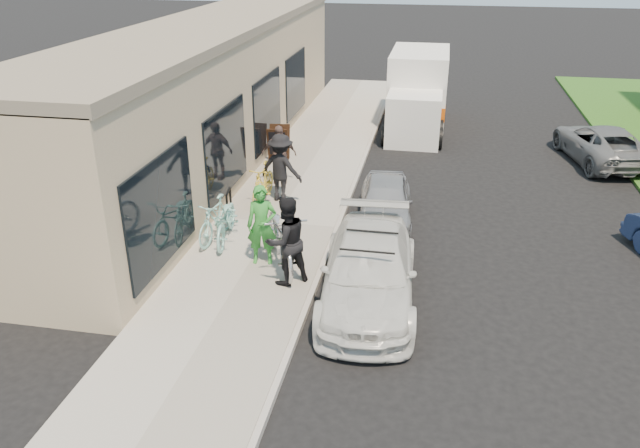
{
  "coord_description": "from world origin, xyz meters",
  "views": [
    {
      "loc": [
        1.7,
        -10.49,
        6.53
      ],
      "look_at": [
        -0.51,
        1.17,
        1.05
      ],
      "focal_mm": 35.0,
      "sensor_mm": 36.0,
      "label": 1
    }
  ],
  "objects_px": {
    "sedan_silver": "(385,201)",
    "man_standing": "(286,241)",
    "cruiser_bike_c": "(263,183)",
    "bystander_a": "(281,168)",
    "bystander_b": "(279,154)",
    "cruiser_bike_b": "(226,220)",
    "sandwich_board": "(279,143)",
    "sedan_white": "(369,271)",
    "cruiser_bike_a": "(216,219)",
    "moving_truck": "(417,95)",
    "tandem_bike": "(280,236)",
    "bike_rack": "(229,203)",
    "woman_rider": "(262,225)",
    "far_car_gray": "(602,144)"
  },
  "relations": [
    {
      "from": "bystander_a",
      "to": "man_standing",
      "type": "bearing_deg",
      "value": 120.7
    },
    {
      "from": "cruiser_bike_c",
      "to": "cruiser_bike_a",
      "type": "bearing_deg",
      "value": -97.0
    },
    {
      "from": "sandwich_board",
      "to": "far_car_gray",
      "type": "relative_size",
      "value": 0.25
    },
    {
      "from": "sedan_white",
      "to": "cruiser_bike_b",
      "type": "height_order",
      "value": "sedan_white"
    },
    {
      "from": "cruiser_bike_c",
      "to": "bystander_a",
      "type": "bearing_deg",
      "value": 18.12
    },
    {
      "from": "tandem_bike",
      "to": "man_standing",
      "type": "height_order",
      "value": "man_standing"
    },
    {
      "from": "bike_rack",
      "to": "sedan_white",
      "type": "height_order",
      "value": "sedan_white"
    },
    {
      "from": "tandem_bike",
      "to": "cruiser_bike_c",
      "type": "bearing_deg",
      "value": 86.63
    },
    {
      "from": "cruiser_bike_a",
      "to": "moving_truck",
      "type": "bearing_deg",
      "value": 77.56
    },
    {
      "from": "far_car_gray",
      "to": "cruiser_bike_a",
      "type": "xyz_separation_m",
      "value": [
        -9.98,
        -7.95,
        0.06
      ]
    },
    {
      "from": "moving_truck",
      "to": "bike_rack",
      "type": "bearing_deg",
      "value": -112.13
    },
    {
      "from": "sedan_silver",
      "to": "bystander_b",
      "type": "xyz_separation_m",
      "value": [
        -3.17,
        1.82,
        0.43
      ]
    },
    {
      "from": "man_standing",
      "to": "cruiser_bike_b",
      "type": "relative_size",
      "value": 0.97
    },
    {
      "from": "sedan_white",
      "to": "woman_rider",
      "type": "distance_m",
      "value": 2.56
    },
    {
      "from": "sedan_white",
      "to": "woman_rider",
      "type": "relative_size",
      "value": 2.6
    },
    {
      "from": "moving_truck",
      "to": "cruiser_bike_b",
      "type": "relative_size",
      "value": 2.92
    },
    {
      "from": "sedan_silver",
      "to": "tandem_bike",
      "type": "relative_size",
      "value": 1.32
    },
    {
      "from": "bike_rack",
      "to": "sedan_silver",
      "type": "xyz_separation_m",
      "value": [
        3.73,
        1.02,
        -0.08
      ]
    },
    {
      "from": "man_standing",
      "to": "sedan_white",
      "type": "bearing_deg",
      "value": 132.8
    },
    {
      "from": "bystander_b",
      "to": "cruiser_bike_b",
      "type": "bearing_deg",
      "value": -108.41
    },
    {
      "from": "bystander_a",
      "to": "bystander_b",
      "type": "xyz_separation_m",
      "value": [
        -0.38,
        1.29,
        -0.07
      ]
    },
    {
      "from": "sedan_silver",
      "to": "cruiser_bike_a",
      "type": "xyz_separation_m",
      "value": [
        -3.69,
        -2.06,
        0.1
      ]
    },
    {
      "from": "bike_rack",
      "to": "sedan_white",
      "type": "xyz_separation_m",
      "value": [
        3.76,
        -2.78,
        0.01
      ]
    },
    {
      "from": "cruiser_bike_c",
      "to": "bystander_a",
      "type": "distance_m",
      "value": 0.63
    },
    {
      "from": "sedan_silver",
      "to": "cruiser_bike_c",
      "type": "distance_m",
      "value": 3.29
    },
    {
      "from": "sedan_silver",
      "to": "cruiser_bike_b",
      "type": "relative_size",
      "value": 1.71
    },
    {
      "from": "far_car_gray",
      "to": "bystander_b",
      "type": "bearing_deg",
      "value": 11.89
    },
    {
      "from": "sedan_white",
      "to": "moving_truck",
      "type": "bearing_deg",
      "value": 84.79
    },
    {
      "from": "sandwich_board",
      "to": "woman_rider",
      "type": "xyz_separation_m",
      "value": [
        1.34,
        -6.68,
        0.33
      ]
    },
    {
      "from": "tandem_bike",
      "to": "woman_rider",
      "type": "bearing_deg",
      "value": 155.98
    },
    {
      "from": "sandwich_board",
      "to": "sedan_white",
      "type": "distance_m",
      "value": 8.41
    },
    {
      "from": "woman_rider",
      "to": "bystander_b",
      "type": "bearing_deg",
      "value": 90.28
    },
    {
      "from": "cruiser_bike_b",
      "to": "cruiser_bike_c",
      "type": "relative_size",
      "value": 1.13
    },
    {
      "from": "sedan_silver",
      "to": "man_standing",
      "type": "height_order",
      "value": "man_standing"
    },
    {
      "from": "bystander_b",
      "to": "sedan_white",
      "type": "bearing_deg",
      "value": -74.66
    },
    {
      "from": "sedan_silver",
      "to": "woman_rider",
      "type": "xyz_separation_m",
      "value": [
        -2.34,
        -2.94,
        0.47
      ]
    },
    {
      "from": "tandem_bike",
      "to": "sedan_silver",
      "type": "bearing_deg",
      "value": 31.5
    },
    {
      "from": "far_car_gray",
      "to": "man_standing",
      "type": "height_order",
      "value": "man_standing"
    },
    {
      "from": "sandwich_board",
      "to": "bystander_a",
      "type": "relative_size",
      "value": 0.58
    },
    {
      "from": "sedan_silver",
      "to": "bystander_b",
      "type": "distance_m",
      "value": 3.68
    },
    {
      "from": "tandem_bike",
      "to": "woman_rider",
      "type": "xyz_separation_m",
      "value": [
        -0.4,
        -0.01,
        0.23
      ]
    },
    {
      "from": "bike_rack",
      "to": "bystander_a",
      "type": "bearing_deg",
      "value": 58.85
    },
    {
      "from": "sedan_silver",
      "to": "sandwich_board",
      "type": "bearing_deg",
      "value": 130.25
    },
    {
      "from": "man_standing",
      "to": "cruiser_bike_c",
      "type": "xyz_separation_m",
      "value": [
        -1.63,
        4.06,
        -0.42
      ]
    },
    {
      "from": "sedan_white",
      "to": "tandem_bike",
      "type": "bearing_deg",
      "value": 152.47
    },
    {
      "from": "woman_rider",
      "to": "bystander_b",
      "type": "xyz_separation_m",
      "value": [
        -0.83,
        4.76,
        -0.04
      ]
    },
    {
      "from": "far_car_gray",
      "to": "tandem_bike",
      "type": "relative_size",
      "value": 1.72
    },
    {
      "from": "cruiser_bike_b",
      "to": "bike_rack",
      "type": "bearing_deg",
      "value": 97.34
    },
    {
      "from": "bike_rack",
      "to": "man_standing",
      "type": "xyz_separation_m",
      "value": [
        2.09,
        -2.65,
        0.44
      ]
    },
    {
      "from": "far_car_gray",
      "to": "cruiser_bike_a",
      "type": "relative_size",
      "value": 2.54
    }
  ]
}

